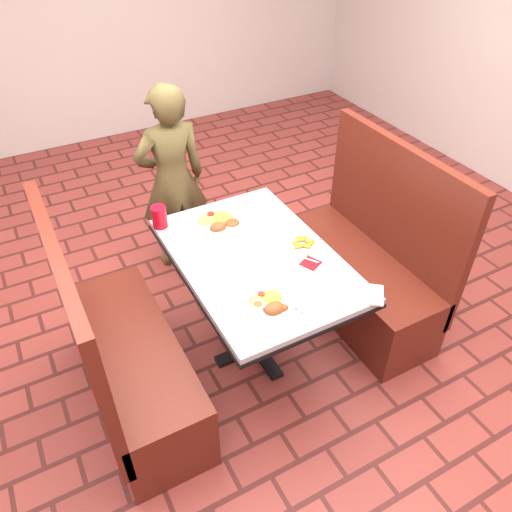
% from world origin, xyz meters
% --- Properties ---
extents(room, '(7.00, 7.04, 2.82)m').
position_xyz_m(room, '(0.00, 0.00, 1.91)').
color(room, brown).
rests_on(room, ground).
extents(dining_table, '(0.81, 1.21, 0.75)m').
position_xyz_m(dining_table, '(0.00, 0.00, 0.65)').
color(dining_table, silver).
rests_on(dining_table, ground).
extents(booth_bench_left, '(0.47, 1.20, 1.17)m').
position_xyz_m(booth_bench_left, '(-0.80, 0.00, 0.33)').
color(booth_bench_left, maroon).
rests_on(booth_bench_left, ground).
extents(booth_bench_right, '(0.47, 1.20, 1.17)m').
position_xyz_m(booth_bench_right, '(0.80, 0.00, 0.33)').
color(booth_bench_right, maroon).
rests_on(booth_bench_right, ground).
extents(diner_person, '(0.50, 0.33, 1.37)m').
position_xyz_m(diner_person, '(-0.08, 1.09, 0.69)').
color(diner_person, brown).
rests_on(diner_person, ground).
extents(near_dinner_plate, '(0.24, 0.24, 0.07)m').
position_xyz_m(near_dinner_plate, '(-0.12, -0.37, 0.78)').
color(near_dinner_plate, white).
rests_on(near_dinner_plate, dining_table).
extents(far_dinner_plate, '(0.30, 0.30, 0.08)m').
position_xyz_m(far_dinner_plate, '(-0.05, 0.37, 0.78)').
color(far_dinner_plate, white).
rests_on(far_dinner_plate, dining_table).
extents(plantain_plate, '(0.19, 0.19, 0.03)m').
position_xyz_m(plantain_plate, '(0.28, -0.04, 0.76)').
color(plantain_plate, white).
rests_on(plantain_plate, dining_table).
extents(maroon_napkin, '(0.12, 0.12, 0.00)m').
position_xyz_m(maroon_napkin, '(0.23, -0.19, 0.75)').
color(maroon_napkin, '#610E15').
rests_on(maroon_napkin, dining_table).
extents(spoon_utensil, '(0.08, 0.11, 0.00)m').
position_xyz_m(spoon_utensil, '(0.23, -0.16, 0.75)').
color(spoon_utensil, '#B9B9BE').
rests_on(spoon_utensil, dining_table).
extents(red_tumbler, '(0.09, 0.09, 0.13)m').
position_xyz_m(red_tumbler, '(-0.36, 0.51, 0.82)').
color(red_tumbler, red).
rests_on(red_tumbler, dining_table).
extents(paper_napkin, '(0.24, 0.23, 0.01)m').
position_xyz_m(paper_napkin, '(0.32, -0.52, 0.76)').
color(paper_napkin, white).
rests_on(paper_napkin, dining_table).
extents(knife_utensil, '(0.06, 0.18, 0.00)m').
position_xyz_m(knife_utensil, '(-0.03, -0.41, 0.76)').
color(knife_utensil, silver).
rests_on(knife_utensil, dining_table).
extents(fork_utensil, '(0.04, 0.16, 0.00)m').
position_xyz_m(fork_utensil, '(-0.06, -0.36, 0.76)').
color(fork_utensil, silver).
rests_on(fork_utensil, dining_table).
extents(lettuce_shreds, '(0.28, 0.32, 0.00)m').
position_xyz_m(lettuce_shreds, '(0.04, 0.06, 0.75)').
color(lettuce_shreds, '#8ED053').
rests_on(lettuce_shreds, dining_table).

